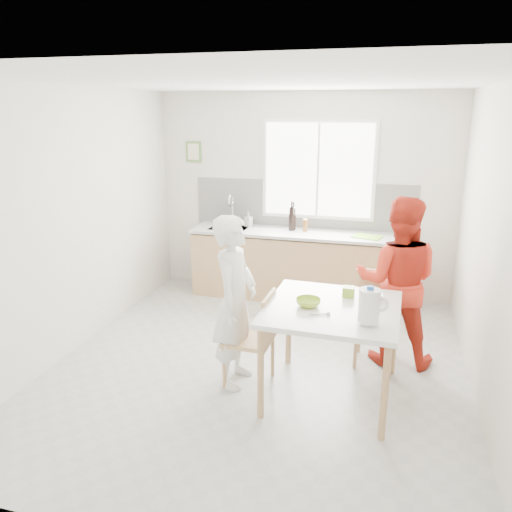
{
  "coord_description": "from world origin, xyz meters",
  "views": [
    {
      "loc": [
        1.15,
        -4.35,
        2.48
      ],
      "look_at": [
        -0.09,
        0.2,
        1.08
      ],
      "focal_mm": 35.0,
      "sensor_mm": 36.0,
      "label": 1
    }
  ],
  "objects_px": {
    "wine_bottle_a": "(291,219)",
    "chair_far": "(378,313)",
    "bowl_green": "(308,302)",
    "milk_jug": "(370,305)",
    "wine_bottle_b": "(293,219)",
    "person_red": "(397,282)",
    "bowl_white": "(371,297)",
    "chair_left": "(256,335)",
    "person_white": "(235,302)",
    "dining_table": "(332,316)"
  },
  "relations": [
    {
      "from": "bowl_green",
      "to": "wine_bottle_a",
      "type": "distance_m",
      "value": 2.51
    },
    {
      "from": "dining_table",
      "to": "wine_bottle_b",
      "type": "bearing_deg",
      "value": 108.76
    },
    {
      "from": "bowl_green",
      "to": "milk_jug",
      "type": "xyz_separation_m",
      "value": [
        0.52,
        -0.25,
        0.13
      ]
    },
    {
      "from": "chair_left",
      "to": "wine_bottle_a",
      "type": "xyz_separation_m",
      "value": [
        -0.16,
        2.35,
        0.58
      ]
    },
    {
      "from": "person_red",
      "to": "bowl_white",
      "type": "xyz_separation_m",
      "value": [
        -0.22,
        -0.61,
        0.04
      ]
    },
    {
      "from": "bowl_white",
      "to": "chair_far",
      "type": "bearing_deg",
      "value": 83.18
    },
    {
      "from": "bowl_green",
      "to": "bowl_white",
      "type": "xyz_separation_m",
      "value": [
        0.51,
        0.28,
        -0.01
      ]
    },
    {
      "from": "bowl_white",
      "to": "wine_bottle_a",
      "type": "height_order",
      "value": "wine_bottle_a"
    },
    {
      "from": "bowl_white",
      "to": "wine_bottle_a",
      "type": "xyz_separation_m",
      "value": [
        -1.14,
        2.13,
        0.19
      ]
    },
    {
      "from": "bowl_green",
      "to": "person_white",
      "type": "bearing_deg",
      "value": 173.98
    },
    {
      "from": "bowl_green",
      "to": "wine_bottle_b",
      "type": "distance_m",
      "value": 2.54
    },
    {
      "from": "chair_left",
      "to": "chair_far",
      "type": "xyz_separation_m",
      "value": [
        1.06,
        0.79,
        0.01
      ]
    },
    {
      "from": "bowl_green",
      "to": "wine_bottle_a",
      "type": "height_order",
      "value": "wine_bottle_a"
    },
    {
      "from": "chair_left",
      "to": "milk_jug",
      "type": "relative_size",
      "value": 3.08
    },
    {
      "from": "dining_table",
      "to": "chair_left",
      "type": "height_order",
      "value": "chair_left"
    },
    {
      "from": "dining_table",
      "to": "bowl_green",
      "type": "bearing_deg",
      "value": -167.77
    },
    {
      "from": "bowl_green",
      "to": "milk_jug",
      "type": "distance_m",
      "value": 0.59
    },
    {
      "from": "wine_bottle_a",
      "to": "wine_bottle_b",
      "type": "bearing_deg",
      "value": 65.82
    },
    {
      "from": "chair_left",
      "to": "person_white",
      "type": "height_order",
      "value": "person_white"
    },
    {
      "from": "person_red",
      "to": "bowl_green",
      "type": "bearing_deg",
      "value": 52.39
    },
    {
      "from": "person_white",
      "to": "wine_bottle_b",
      "type": "relative_size",
      "value": 5.33
    },
    {
      "from": "milk_jug",
      "to": "person_red",
      "type": "bearing_deg",
      "value": 81.09
    },
    {
      "from": "person_white",
      "to": "bowl_green",
      "type": "bearing_deg",
      "value": -94.2
    },
    {
      "from": "chair_left",
      "to": "person_white",
      "type": "xyz_separation_m",
      "value": [
        -0.2,
        0.01,
        0.3
      ]
    },
    {
      "from": "bowl_white",
      "to": "milk_jug",
      "type": "height_order",
      "value": "milk_jug"
    },
    {
      "from": "person_white",
      "to": "bowl_white",
      "type": "relative_size",
      "value": 7.47
    },
    {
      "from": "chair_far",
      "to": "wine_bottle_b",
      "type": "bearing_deg",
      "value": 128.49
    },
    {
      "from": "chair_far",
      "to": "bowl_green",
      "type": "bearing_deg",
      "value": -122.3
    },
    {
      "from": "chair_left",
      "to": "person_red",
      "type": "bearing_deg",
      "value": 126.07
    },
    {
      "from": "person_red",
      "to": "milk_jug",
      "type": "distance_m",
      "value": 1.17
    },
    {
      "from": "person_white",
      "to": "wine_bottle_a",
      "type": "distance_m",
      "value": 2.36
    },
    {
      "from": "chair_far",
      "to": "person_red",
      "type": "distance_m",
      "value": 0.37
    },
    {
      "from": "bowl_green",
      "to": "wine_bottle_a",
      "type": "xyz_separation_m",
      "value": [
        -0.64,
        2.42,
        0.19
      ]
    },
    {
      "from": "dining_table",
      "to": "person_red",
      "type": "bearing_deg",
      "value": 57.93
    },
    {
      "from": "wine_bottle_a",
      "to": "chair_far",
      "type": "bearing_deg",
      "value": -52.26
    },
    {
      "from": "chair_far",
      "to": "person_red",
      "type": "height_order",
      "value": "person_red"
    },
    {
      "from": "person_white",
      "to": "bowl_white",
      "type": "distance_m",
      "value": 1.21
    },
    {
      "from": "person_red",
      "to": "milk_jug",
      "type": "xyz_separation_m",
      "value": [
        -0.22,
        -1.14,
        0.17
      ]
    },
    {
      "from": "dining_table",
      "to": "wine_bottle_b",
      "type": "distance_m",
      "value": 2.57
    },
    {
      "from": "bowl_white",
      "to": "milk_jug",
      "type": "xyz_separation_m",
      "value": [
        0.01,
        -0.53,
        0.13
      ]
    },
    {
      "from": "chair_far",
      "to": "person_white",
      "type": "xyz_separation_m",
      "value": [
        -1.26,
        -0.78,
        0.29
      ]
    },
    {
      "from": "chair_left",
      "to": "person_red",
      "type": "xyz_separation_m",
      "value": [
        1.21,
        0.83,
        0.35
      ]
    },
    {
      "from": "chair_left",
      "to": "bowl_white",
      "type": "xyz_separation_m",
      "value": [
        0.99,
        0.22,
        0.39
      ]
    },
    {
      "from": "chair_left",
      "to": "milk_jug",
      "type": "distance_m",
      "value": 1.17
    },
    {
      "from": "chair_left",
      "to": "bowl_white",
      "type": "distance_m",
      "value": 1.09
    },
    {
      "from": "chair_left",
      "to": "bowl_white",
      "type": "height_order",
      "value": "bowl_white"
    },
    {
      "from": "person_red",
      "to": "bowl_white",
      "type": "height_order",
      "value": "person_red"
    },
    {
      "from": "dining_table",
      "to": "person_red",
      "type": "height_order",
      "value": "person_red"
    },
    {
      "from": "chair_left",
      "to": "wine_bottle_a",
      "type": "distance_m",
      "value": 2.43
    },
    {
      "from": "chair_far",
      "to": "bowl_white",
      "type": "bearing_deg",
      "value": -95.01
    }
  ]
}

